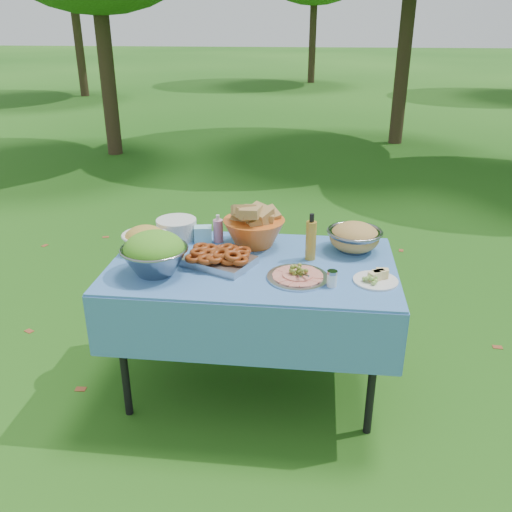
{
  "coord_description": "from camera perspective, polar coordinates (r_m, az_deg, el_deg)",
  "views": [
    {
      "loc": [
        0.31,
        -2.52,
        1.92
      ],
      "look_at": [
        0.02,
        0.0,
        0.8
      ],
      "focal_mm": 38.0,
      "sensor_mm": 36.0,
      "label": 1
    }
  ],
  "objects": [
    {
      "name": "pasta_bowl_white",
      "position": [
        2.99,
        -11.62,
        1.86
      ],
      "size": [
        0.24,
        0.24,
        0.13
      ],
      "primitive_type": null,
      "rotation": [
        0.0,
        0.0,
        -0.02
      ],
      "color": "silver",
      "rests_on": "picnic_table"
    },
    {
      "name": "pasta_bowl_steel",
      "position": [
        2.97,
        10.32,
        2.02
      ],
      "size": [
        0.36,
        0.36,
        0.16
      ],
      "primitive_type": null,
      "rotation": [
        0.0,
        0.0,
        0.25
      ],
      "color": "gray",
      "rests_on": "picnic_table"
    },
    {
      "name": "ground",
      "position": [
        3.18,
        -0.35,
        -13.33
      ],
      "size": [
        80.0,
        80.0,
        0.0
      ],
      "primitive_type": "plane",
      "color": "#0C3C0B",
      "rests_on": "ground"
    },
    {
      "name": "shaker",
      "position": [
        2.56,
        8.0,
        -2.36
      ],
      "size": [
        0.06,
        0.06,
        0.08
      ],
      "primitive_type": "cylinder",
      "rotation": [
        0.0,
        0.0,
        -0.28
      ],
      "color": "white",
      "rests_on": "picnic_table"
    },
    {
      "name": "oil_bottle",
      "position": [
        2.81,
        5.81,
        2.03
      ],
      "size": [
        0.07,
        0.07,
        0.25
      ],
      "primitive_type": "cylinder",
      "rotation": [
        0.0,
        0.0,
        0.25
      ],
      "color": "#B2872D",
      "rests_on": "picnic_table"
    },
    {
      "name": "picnic_table",
      "position": [
        2.97,
        -0.36,
        -7.46
      ],
      "size": [
        1.46,
        0.86,
        0.76
      ],
      "primitive_type": "cube",
      "color": "#7EB8F2",
      "rests_on": "ground"
    },
    {
      "name": "salad_bowl",
      "position": [
        2.69,
        -10.65,
        0.31
      ],
      "size": [
        0.4,
        0.4,
        0.21
      ],
      "primitive_type": null,
      "rotation": [
        0.0,
        0.0,
        0.24
      ],
      "color": "gray",
      "rests_on": "picnic_table"
    },
    {
      "name": "sanitizer_bottle",
      "position": [
        3.04,
        -4.01,
        2.92
      ],
      "size": [
        0.07,
        0.07,
        0.16
      ],
      "primitive_type": "cylinder",
      "rotation": [
        0.0,
        0.0,
        -0.35
      ],
      "color": "#CD83A8",
      "rests_on": "picnic_table"
    },
    {
      "name": "charcuterie_platter",
      "position": [
        2.63,
        4.43,
        -1.66
      ],
      "size": [
        0.32,
        0.32,
        0.07
      ],
      "primitive_type": "cylinder",
      "rotation": [
        0.0,
        0.0,
        -0.07
      ],
      "color": "silver",
      "rests_on": "picnic_table"
    },
    {
      "name": "cheese_plate",
      "position": [
        2.65,
        12.51,
        -2.07
      ],
      "size": [
        0.22,
        0.22,
        0.06
      ],
      "primitive_type": "cylinder",
      "rotation": [
        0.0,
        0.0,
        -0.04
      ],
      "color": "silver",
      "rests_on": "picnic_table"
    },
    {
      "name": "fried_tray",
      "position": [
        2.77,
        -3.92,
        -0.17
      ],
      "size": [
        0.4,
        0.35,
        0.08
      ],
      "primitive_type": "cube",
      "rotation": [
        0.0,
        0.0,
        -0.42
      ],
      "color": "#B0B0B4",
      "rests_on": "picnic_table"
    },
    {
      "name": "wipes_box",
      "position": [
        3.07,
        -5.6,
        2.32
      ],
      "size": [
        0.11,
        0.09,
        0.09
      ],
      "primitive_type": "cube",
      "rotation": [
        0.0,
        0.0,
        0.18
      ],
      "color": "#92E0F4",
      "rests_on": "picnic_table"
    },
    {
      "name": "plate_stack",
      "position": [
        3.13,
        -8.35,
        2.87
      ],
      "size": [
        0.27,
        0.27,
        0.11
      ],
      "primitive_type": "cylinder",
      "rotation": [
        0.0,
        0.0,
        -0.21
      ],
      "color": "silver",
      "rests_on": "picnic_table"
    },
    {
      "name": "bread_bowl",
      "position": [
        2.98,
        -0.21,
        3.22
      ],
      "size": [
        0.38,
        0.38,
        0.23
      ],
      "primitive_type": null,
      "rotation": [
        0.0,
        0.0,
        0.11
      ],
      "color": "#D75F1F",
      "rests_on": "picnic_table"
    }
  ]
}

